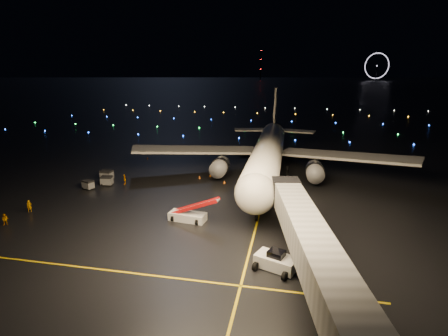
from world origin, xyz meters
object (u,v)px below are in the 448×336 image
at_px(crew_b, 5,220).
at_px(belt_loader, 187,208).
at_px(pushback_tug, 276,260).
at_px(baggage_cart_1, 107,175).
at_px(crew_a, 29,206).
at_px(airliner, 269,134).
at_px(baggage_cart_0, 107,181).
at_px(crew_c, 125,179).
at_px(baggage_cart_2, 88,185).

bearing_deg(crew_b, belt_loader, -14.45).
height_order(pushback_tug, baggage_cart_1, pushback_tug).
xyz_separation_m(pushback_tug, crew_a, (-34.91, 7.91, -0.13)).
relative_size(airliner, baggage_cart_0, 28.24).
height_order(airliner, crew_c, airliner).
height_order(airliner, crew_b, airliner).
distance_m(airliner, belt_loader, 26.90).
bearing_deg(crew_b, pushback_tug, -35.14).
xyz_separation_m(airliner, crew_c, (-24.05, -12.20, -6.66)).
bearing_deg(baggage_cart_2, airliner, 48.59).
bearing_deg(baggage_cart_1, airliner, 26.25).
relative_size(pushback_tug, crew_b, 2.56).
bearing_deg(crew_a, baggage_cart_2, 32.67).
xyz_separation_m(crew_a, baggage_cart_1, (3.01, 15.85, 0.04)).
xyz_separation_m(crew_b, baggage_cart_0, (4.38, 17.58, 0.00)).
xyz_separation_m(crew_b, crew_c, (7.21, 18.65, 0.08)).
height_order(belt_loader, baggage_cart_0, belt_loader).
bearing_deg(baggage_cart_2, crew_b, -78.84).
relative_size(airliner, crew_c, 30.06).
bearing_deg(airliner, crew_c, -153.73).
xyz_separation_m(pushback_tug, belt_loader, (-12.18, 9.48, 0.76)).
distance_m(airliner, crew_b, 44.43).
relative_size(baggage_cart_1, baggage_cart_2, 1.18).
bearing_deg(baggage_cart_0, baggage_cart_2, -135.88).
height_order(crew_b, baggage_cart_0, baggage_cart_0).
distance_m(airliner, baggage_cart_1, 31.05).
bearing_deg(crew_b, crew_a, 63.10).
bearing_deg(airliner, baggage_cart_2, -152.03).
bearing_deg(baggage_cart_1, crew_a, -94.70).
relative_size(crew_c, baggage_cart_2, 1.00).
xyz_separation_m(crew_c, baggage_cart_2, (-4.88, -3.57, -0.14)).
bearing_deg(baggage_cart_2, crew_c, 56.21).
bearing_deg(airliner, baggage_cart_0, -154.37).
distance_m(crew_c, baggage_cart_2, 6.05).
bearing_deg(belt_loader, baggage_cart_2, 163.45).
relative_size(belt_loader, baggage_cart_1, 3.43).
relative_size(crew_a, baggage_cart_1, 0.81).
distance_m(airliner, baggage_cart_0, 30.72).
distance_m(airliner, pushback_tug, 35.04).
bearing_deg(belt_loader, crew_a, -168.60).
height_order(airliner, belt_loader, airliner).
relative_size(belt_loader, crew_a, 4.22).
bearing_deg(baggage_cart_0, baggage_cart_1, 112.95).
xyz_separation_m(airliner, crew_a, (-31.47, -26.33, -6.69)).
relative_size(crew_a, crew_c, 0.96).
xyz_separation_m(belt_loader, crew_b, (-22.53, -6.08, -0.94)).
bearing_deg(crew_a, pushback_tug, -56.55).
relative_size(crew_b, crew_c, 0.90).
height_order(belt_loader, baggage_cart_2, belt_loader).
xyz_separation_m(pushback_tug, crew_b, (-34.71, 3.40, -0.17)).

